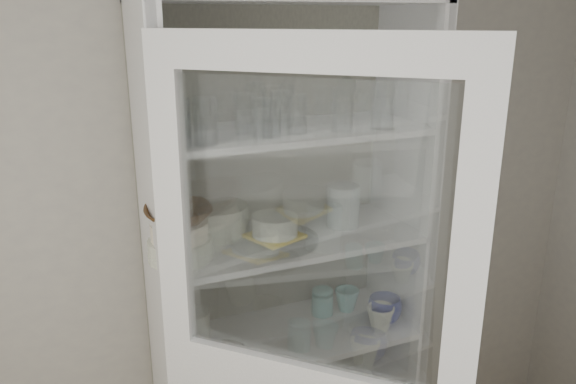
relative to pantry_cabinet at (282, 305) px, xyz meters
name	(u,v)px	position (x,y,z in m)	size (l,w,h in m)	color
wall_back	(218,213)	(-0.20, 0.16, 0.36)	(3.60, 0.02, 2.60)	#9D9892
pantry_cabinet	(282,305)	(0.00, 0.00, 0.00)	(1.00, 0.45, 2.10)	silver
tumbler_0	(180,125)	(-0.41, -0.21, 0.79)	(0.06, 0.06, 0.13)	silver
tumbler_1	(205,122)	(-0.34, -0.22, 0.79)	(0.07, 0.07, 0.14)	silver
tumbler_2	(262,119)	(-0.15, -0.21, 0.79)	(0.06, 0.06, 0.13)	silver
tumbler_3	(272,117)	(-0.11, -0.18, 0.78)	(0.06, 0.06, 0.12)	silver
tumbler_4	(298,114)	(-0.01, -0.17, 0.79)	(0.06, 0.06, 0.13)	silver
tumbler_5	(342,110)	(0.14, -0.19, 0.79)	(0.07, 0.07, 0.14)	silver
tumbler_6	(383,106)	(0.29, -0.21, 0.80)	(0.08, 0.08, 0.16)	silver
tumbler_7	(181,118)	(-0.38, -0.10, 0.78)	(0.06, 0.06, 0.13)	silver
tumbler_8	(175,115)	(-0.39, -0.04, 0.79)	(0.07, 0.07, 0.13)	silver
tumbler_9	(244,114)	(-0.17, -0.10, 0.79)	(0.07, 0.07, 0.13)	silver
tumbler_10	(280,110)	(-0.04, -0.09, 0.79)	(0.07, 0.07, 0.13)	silver
goblet_0	(163,109)	(-0.41, 0.04, 0.80)	(0.07, 0.07, 0.15)	silver
goblet_1	(255,101)	(-0.09, 0.02, 0.81)	(0.08, 0.08, 0.17)	silver
goblet_2	(286,100)	(0.04, 0.05, 0.80)	(0.07, 0.07, 0.15)	silver
goblet_3	(346,95)	(0.30, 0.06, 0.80)	(0.07, 0.07, 0.16)	silver
plate_stack_front	(181,249)	(-0.41, -0.12, 0.36)	(0.21, 0.21, 0.07)	silver
plate_stack_back	(218,220)	(-0.23, 0.04, 0.38)	(0.23, 0.23, 0.11)	silver
cream_bowl	(179,231)	(-0.41, -0.12, 0.42)	(0.19, 0.19, 0.06)	white
terracotta_bowl	(178,215)	(-0.41, -0.12, 0.48)	(0.22, 0.22, 0.05)	#41230C
glass_platter	(275,240)	(-0.07, -0.11, 0.33)	(0.31, 0.31, 0.02)	silver
yellow_trivet	(275,236)	(-0.07, -0.11, 0.34)	(0.16, 0.16, 0.01)	yellow
white_ramekin	(275,225)	(-0.07, -0.11, 0.39)	(0.16, 0.16, 0.07)	silver
grey_bowl_stack	(343,206)	(0.23, -0.06, 0.40)	(0.12, 0.12, 0.16)	#B5C0BE
mug_blue	(385,310)	(0.38, -0.15, -0.03)	(0.13, 0.13, 0.10)	navy
mug_teal	(347,300)	(0.29, -0.01, -0.03)	(0.10, 0.10, 0.09)	teal
mug_white	(380,318)	(0.33, -0.20, -0.03)	(0.11, 0.11, 0.10)	silver
teal_jar	(322,302)	(0.18, 0.00, -0.03)	(0.09, 0.09, 0.10)	teal
measuring_cups	(225,351)	(-0.27, -0.13, -0.06)	(0.10, 0.10, 0.04)	silver
white_canister	(194,329)	(-0.36, -0.02, -0.01)	(0.12, 0.12, 0.14)	silver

